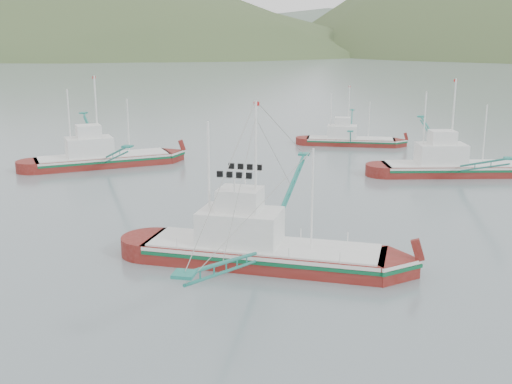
% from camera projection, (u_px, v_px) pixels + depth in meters
% --- Properties ---
extents(ground, '(1200.00, 1200.00, 0.00)m').
position_uv_depth(ground, '(239.00, 261.00, 42.46)').
color(ground, slate).
rests_on(ground, ground).
extents(main_boat, '(15.85, 28.28, 11.45)m').
position_uv_depth(main_boat, '(260.00, 240.00, 41.49)').
color(main_boat, maroon).
rests_on(main_boat, ground).
extents(bg_boat_right, '(15.26, 26.37, 10.82)m').
position_uv_depth(bg_boat_right, '(453.00, 157.00, 67.05)').
color(bg_boat_right, maroon).
rests_on(bg_boat_right, ground).
extents(bg_boat_left, '(19.16, 24.08, 10.81)m').
position_uv_depth(bg_boat_left, '(102.00, 146.00, 71.41)').
color(bg_boat_left, maroon).
rests_on(bg_boat_left, ground).
extents(bg_boat_far, '(11.62, 20.89, 8.45)m').
position_uv_depth(bg_boat_far, '(349.00, 137.00, 84.75)').
color(bg_boat_far, maroon).
rests_on(bg_boat_far, ground).
extents(headland_left, '(448.00, 308.00, 210.00)m').
position_uv_depth(headland_left, '(89.00, 53.00, 418.30)').
color(headland_left, '#3D5029').
rests_on(headland_left, ground).
extents(ridge_distant, '(960.00, 400.00, 240.00)m').
position_uv_depth(ridge_distant, '(408.00, 47.00, 569.89)').
color(ridge_distant, slate).
rests_on(ridge_distant, ground).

